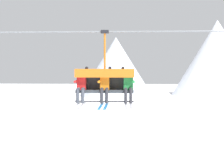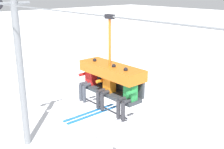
# 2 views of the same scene
# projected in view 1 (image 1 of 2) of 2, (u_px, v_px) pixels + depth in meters

# --- Properties ---
(mountain_peak_west) EXTENTS (16.88, 16.88, 13.52)m
(mountain_peak_west) POSITION_uv_depth(u_px,v_px,m) (116.00, 66.00, 65.19)
(mountain_peak_west) COLOR silver
(mountain_peak_west) RESTS_ON ground_plane
(mountain_peak_central) EXTENTS (20.32, 20.32, 17.38)m
(mountain_peak_central) POSITION_uv_depth(u_px,v_px,m) (217.00, 58.00, 64.37)
(mountain_peak_central) COLOR white
(mountain_peak_central) RESTS_ON ground_plane
(lift_cable) EXTENTS (20.71, 0.05, 0.05)m
(lift_cable) POSITION_uv_depth(u_px,v_px,m) (142.00, 32.00, 9.96)
(lift_cable) COLOR slate
(chairlift_chair) EXTENTS (2.10, 0.74, 2.54)m
(chairlift_chair) POSITION_uv_depth(u_px,v_px,m) (105.00, 77.00, 10.13)
(chairlift_chair) COLOR #33383D
(skier_red) EXTENTS (0.48, 1.70, 1.34)m
(skier_red) POSITION_uv_depth(u_px,v_px,m) (81.00, 85.00, 9.96)
(skier_red) COLOR red
(skier_orange) EXTENTS (0.48, 1.70, 1.34)m
(skier_orange) POSITION_uv_depth(u_px,v_px,m) (105.00, 85.00, 9.92)
(skier_orange) COLOR orange
(skier_green) EXTENTS (0.48, 1.70, 1.34)m
(skier_green) POSITION_uv_depth(u_px,v_px,m) (128.00, 85.00, 9.89)
(skier_green) COLOR #23843D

